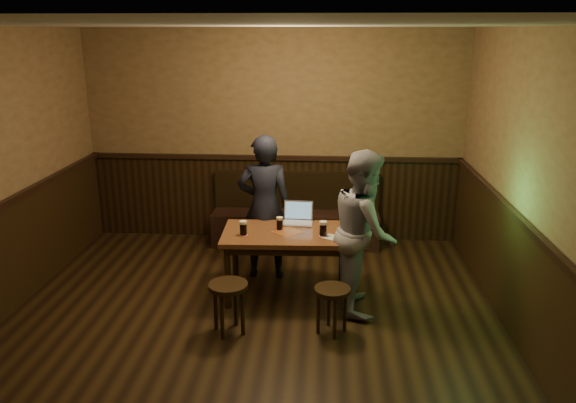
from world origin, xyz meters
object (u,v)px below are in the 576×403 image
Objects in this scene: bench at (296,221)px; pint_mid at (280,223)px; person_suit at (265,207)px; pint_right at (323,229)px; pub_table at (288,240)px; stool_right at (332,297)px; laptop at (298,217)px; person_grey at (364,231)px; pint_left at (243,228)px; stool_left at (228,294)px.

bench is 1.59m from pint_mid.
person_suit is (-0.21, 0.45, 0.04)m from pint_mid.
person_suit is (-0.67, 0.60, 0.03)m from pint_right.
pub_table is 3.02× the size of stool_right.
pint_right is 0.49m from laptop.
stool_right is 1.08m from pint_mid.
person_grey is (0.79, -1.76, 0.52)m from bench.
laptop is 0.44m from person_suit.
person_grey reaches higher than stool_right.
pint_left is (-0.45, -0.13, 0.17)m from pub_table.
pub_table is 0.20m from pint_mid.
person_grey is at bearing -65.94° from bench.
pint_mid is 0.31m from laptop.
pint_mid reaches higher than stool_left.
stool_right is at bearing -81.56° from pint_right.
bench is at bearing 75.14° from pint_left.
person_suit reaches higher than person_grey.
bench reaches higher than stool_right.
stool_right is 0.27× the size of person_suit.
stool_right is 0.28× the size of person_grey.
laptop reaches higher than bench.
stool_left is 3.17× the size of pint_right.
pint_left is at bearing -166.15° from pub_table.
stool_left is 1.41m from person_suit.
person_suit reaches higher than stool_left.
person_suit is at bearing 155.95° from laptop.
pint_left is (-0.92, 0.63, 0.44)m from stool_right.
pint_left is 0.41m from pint_mid.
stool_left is at bearing -94.10° from pint_left.
person_grey reaches higher than pint_left.
pint_left is 1.24m from person_grey.
pub_table reaches higher than stool_left.
stool_right is at bearing 120.53° from person_suit.
person_suit is 1.01× the size of person_grey.
pint_mid is 0.90× the size of pint_right.
person_suit is (-0.30, -1.06, 0.53)m from bench.
stool_left is 1.21m from pint_right.
pint_right is at bearing -16.04° from pub_table.
pint_right is 0.10× the size of person_suit.
pint_right is at bearing 98.44° from stool_right.
pint_right reaches higher than pint_mid.
person_grey is at bearing -16.09° from pint_mid.
bench is 2.37m from stool_right.
bench is 14.11× the size of pint_left.
bench is 1.77m from pint_right.
bench is 1.60m from pub_table.
pub_table is 8.92× the size of pint_left.
person_grey reaches higher than pint_mid.
stool_right is at bearing -55.47° from pint_mid.
stool_right is 0.79m from person_grey.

